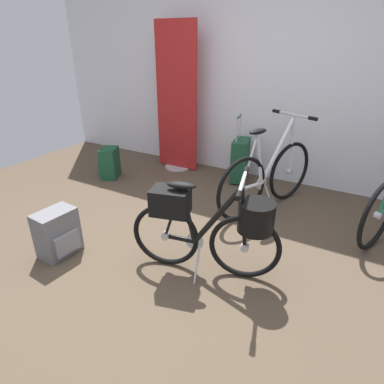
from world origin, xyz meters
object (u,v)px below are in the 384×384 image
handbag_on_floor (109,163)px  backpack_on_floor (58,233)px  rolling_suitcase (240,160)px  floor_banner_stand (177,107)px  folding_bike_foreground (211,224)px  display_bike_right (267,176)px

handbag_on_floor → backpack_on_floor: bearing=-62.1°
rolling_suitcase → backpack_on_floor: rolling_suitcase is taller
floor_banner_stand → backpack_on_floor: (0.21, -2.23, -0.66)m
floor_banner_stand → folding_bike_foreground: 2.34m
backpack_on_floor → handbag_on_floor: same height
backpack_on_floor → handbag_on_floor: bearing=117.9°
folding_bike_foreground → handbag_on_floor: size_ratio=2.83×
backpack_on_floor → handbag_on_floor: (-0.79, 1.49, -0.00)m
folding_bike_foreground → backpack_on_floor: (-1.21, -0.41, -0.23)m
floor_banner_stand → handbag_on_floor: (-0.58, -0.74, -0.66)m
display_bike_right → backpack_on_floor: size_ratio=3.33×
folding_bike_foreground → backpack_on_floor: bearing=-161.2°
floor_banner_stand → rolling_suitcase: bearing=-0.3°
folding_bike_foreground → rolling_suitcase: rolling_suitcase is taller
handbag_on_floor → rolling_suitcase: bearing=25.9°
floor_banner_stand → folding_bike_foreground: bearing=-52.0°
backpack_on_floor → display_bike_right: bearing=52.9°
floor_banner_stand → folding_bike_foreground: floor_banner_stand is taller
floor_banner_stand → backpack_on_floor: 2.33m
folding_bike_foreground → rolling_suitcase: 1.88m
rolling_suitcase → handbag_on_floor: size_ratio=2.08×
display_bike_right → backpack_on_floor: display_bike_right is taller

